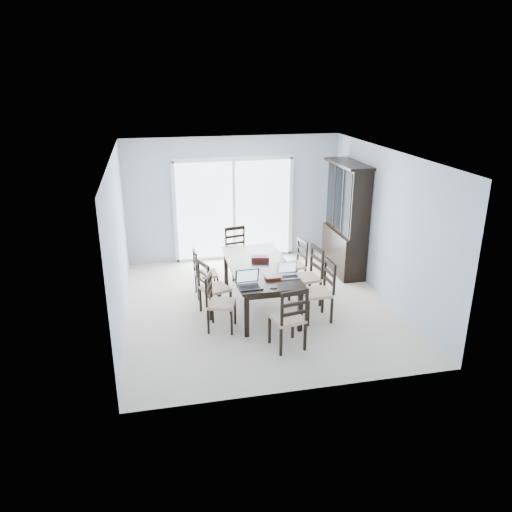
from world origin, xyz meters
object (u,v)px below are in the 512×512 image
Objects in this scene: dining_table at (259,270)px; chair_left_near at (216,296)px; chair_left_far at (201,268)px; chair_end_far at (237,246)px; laptop_dark at (250,284)px; china_hutch at (346,220)px; chair_right_near at (322,284)px; chair_right_far at (297,258)px; laptop_silver at (289,274)px; chair_left_mid at (210,282)px; hot_tub at (208,227)px; chair_end_near at (291,312)px; cell_phone at (274,288)px; chair_right_mid at (311,269)px; game_box at (260,258)px.

chair_left_near reaches higher than dining_table.
chair_left_far is 0.90× the size of chair_end_far.
laptop_dark is (-0.22, -2.36, 0.22)m from chair_end_far.
china_hutch is (2.02, 1.25, 0.40)m from dining_table.
chair_left_far is 0.87× the size of chair_right_near.
chair_right_far is 3.32× the size of laptop_silver.
chair_left_far is at bearing 135.22° from laptop_silver.
hot_tub is at bearing 154.09° from chair_left_mid.
chair_end_near is 0.58m from cell_phone.
china_hutch reaches higher than laptop_silver.
chair_end_near is at bearing 152.26° from chair_right_far.
chair_right_near reaches higher than dining_table.
chair_left_near is (-2.86, -1.90, -0.51)m from china_hutch.
laptop_dark is (-0.35, -0.88, 0.14)m from dining_table.
chair_left_mid reaches higher than chair_left_far.
chair_right_far is at bearing 48.85° from laptop_dark.
chair_right_mid is 0.61× the size of hot_tub.
chair_end_near is at bearing 83.42° from chair_end_far.
dining_table is 0.95m from laptop_dark.
laptop_dark is at bearing 83.65° from chair_left_near.
cell_phone is at bearing 81.81° from chair_end_far.
laptop_silver is at bearing -71.30° from game_box.
hot_tub reaches higher than cell_phone.
chair_right_mid is 1.04× the size of chair_end_far.
chair_end_near is 3.74× the size of game_box.
laptop_silver is (-1.68, -1.86, -0.27)m from china_hutch.
chair_end_near is 4.98m from hot_tub.
dining_table is at bearing 146.28° from chair_left_near.
chair_end_near is 1.76m from game_box.
chair_right_near is at bearing -120.64° from china_hutch.
chair_left_near is 1.29m from chair_end_near.
chair_right_near is at bearing -7.82° from laptop_silver.
chair_right_mid reaches higher than chair_end_near.
china_hutch reaches higher than chair_right_far.
chair_right_mid reaches higher than dining_table.
chair_left_far is at bearing -158.02° from chair_left_near.
laptop_silver is 0.50m from cell_phone.
laptop_dark is at bearing -88.56° from hot_tub.
laptop_silver reaches higher than cell_phone.
chair_end_far is 2.15m from laptop_silver.
game_box is (-0.82, 0.27, 0.17)m from chair_right_mid.
chair_right_near is 1.08× the size of chair_right_far.
cell_phone is at bearing 106.67° from chair_right_near.
chair_left_near is 0.91× the size of chair_right_mid.
hot_tub is (0.38, 4.08, -0.11)m from chair_left_near.
chair_left_far is 1.64m from laptop_dark.
laptop_dark is at bearing -110.37° from game_box.
cell_phone is (-0.89, -0.92, 0.14)m from chair_right_mid.
chair_left_far is 1.79m from laptop_silver.
game_box is at bearing 108.28° from laptop_silver.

